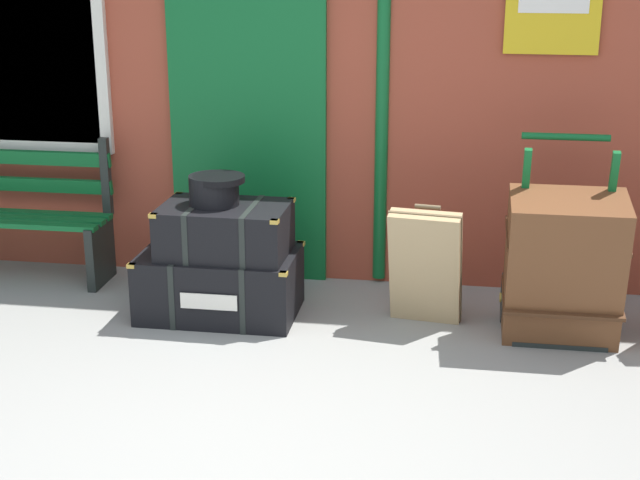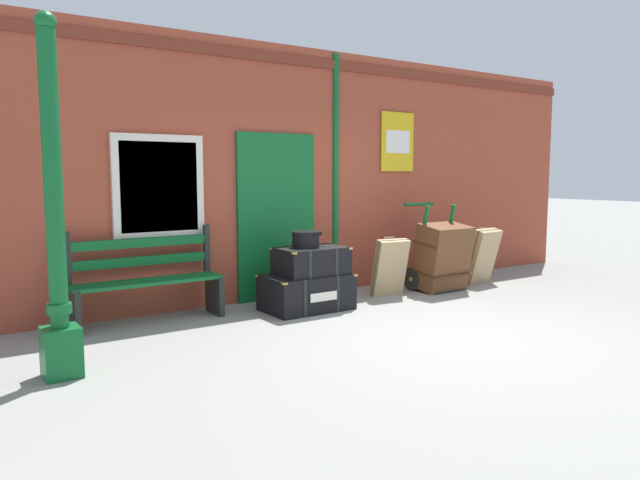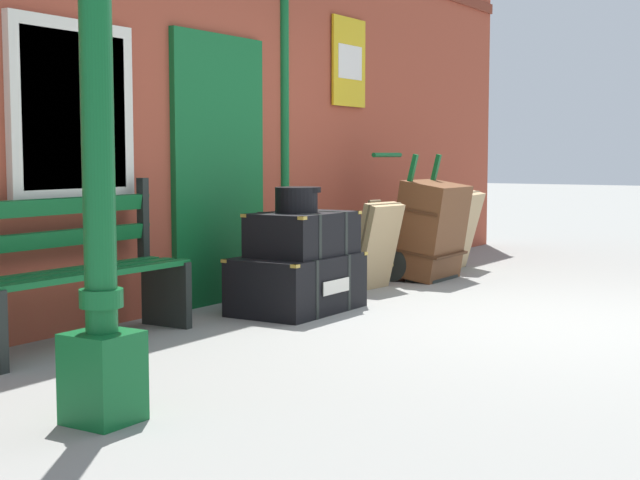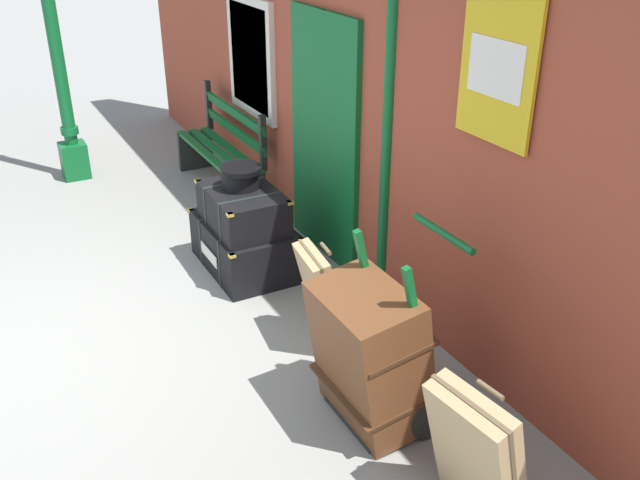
% 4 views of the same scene
% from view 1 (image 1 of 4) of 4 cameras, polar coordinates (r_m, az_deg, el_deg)
% --- Properties ---
extents(ground_plane, '(60.00, 60.00, 0.00)m').
position_cam_1_polar(ground_plane, '(4.63, -5.56, -12.60)').
color(ground_plane, gray).
extents(brick_facade, '(10.40, 0.35, 3.20)m').
position_cam_1_polar(brick_facade, '(6.58, -0.45, 11.36)').
color(brick_facade, '#9E422D').
rests_on(brick_facade, ground).
extents(platform_bench, '(1.60, 0.43, 1.01)m').
position_cam_1_polar(platform_bench, '(7.10, -18.85, 1.39)').
color(platform_bench, '#0F5B28').
rests_on(platform_bench, ground).
extents(steamer_trunk_base, '(1.01, 0.66, 0.43)m').
position_cam_1_polar(steamer_trunk_base, '(6.12, -6.10, -2.62)').
color(steamer_trunk_base, black).
rests_on(steamer_trunk_base, ground).
extents(steamer_trunk_middle, '(0.82, 0.56, 0.33)m').
position_cam_1_polar(steamer_trunk_middle, '(5.97, -5.80, 0.62)').
color(steamer_trunk_middle, black).
rests_on(steamer_trunk_middle, steamer_trunk_base).
extents(round_hatbox, '(0.36, 0.33, 0.19)m').
position_cam_1_polar(round_hatbox, '(5.93, -6.41, 3.16)').
color(round_hatbox, black).
rests_on(round_hatbox, steamer_trunk_middle).
extents(porters_trolley, '(0.71, 0.65, 1.19)m').
position_cam_1_polar(porters_trolley, '(6.03, 14.30, -2.82)').
color(porters_trolley, black).
rests_on(porters_trolley, ground).
extents(large_brown_trunk, '(0.70, 0.57, 0.94)m').
position_cam_1_polar(large_brown_trunk, '(5.79, 14.58, -1.61)').
color(large_brown_trunk, brown).
rests_on(large_brown_trunk, ground).
extents(suitcase_brown, '(0.48, 0.35, 0.78)m').
position_cam_1_polar(suitcase_brown, '(5.91, 6.43, -1.63)').
color(suitcase_brown, tan).
rests_on(suitcase_brown, ground).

